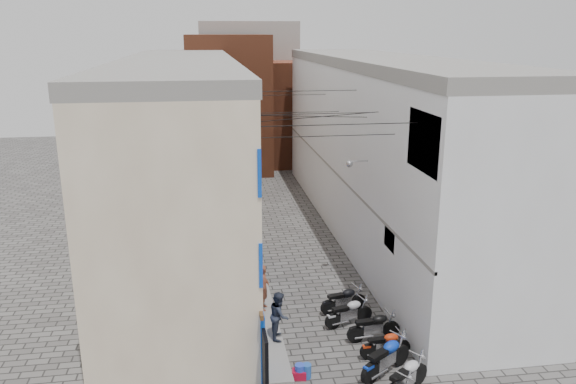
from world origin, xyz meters
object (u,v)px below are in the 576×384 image
motorcycle_e (374,325)px  red_crate (299,374)px  motorcycle_g (344,299)px  water_jug_far (307,371)px  person_b (279,315)px  motorcycle_b (407,376)px  person_a (263,287)px  water_jug_near (300,371)px  motorcycle_d (386,343)px  motorcycle_f (349,311)px  motorcycle_c (386,356)px

motorcycle_e → red_crate: motorcycle_e is taller
motorcycle_g → water_jug_far: 4.48m
motorcycle_e → person_b: person_b is taller
motorcycle_b → person_a: (-3.57, 5.35, 0.54)m
motorcycle_g → person_b: size_ratio=1.13×
motorcycle_b → water_jug_near: 3.19m
motorcycle_d → red_crate: bearing=-80.0°
motorcycle_f → water_jug_near: size_ratio=4.07×
water_jug_near → motorcycle_c: bearing=-3.7°
motorcycle_d → motorcycle_f: bearing=-167.6°
motorcycle_c → motorcycle_e: bearing=140.4°
motorcycle_g → red_crate: bearing=-44.5°
person_b → person_a: bearing=18.6°
motorcycle_c → water_jug_far: motorcycle_c is taller
motorcycle_c → red_crate: bearing=-127.0°
person_b → red_crate: person_b is taller
motorcycle_c → red_crate: size_ratio=5.02×
person_a → red_crate: bearing=-159.0°
motorcycle_c → person_a: bearing=-175.9°
motorcycle_c → motorcycle_g: (-0.30, 4.10, -0.09)m
motorcycle_e → water_jug_near: 3.41m
motorcycle_g → water_jug_far: size_ratio=4.11×
motorcycle_d → motorcycle_g: motorcycle_g is taller
motorcycle_f → motorcycle_c: bearing=-9.1°
motorcycle_f → water_jug_near: motorcycle_f is taller
motorcycle_g → water_jug_far: bearing=-42.0°
motorcycle_f → motorcycle_d: bearing=0.8°
motorcycle_d → water_jug_near: bearing=-79.9°
motorcycle_d → person_b: 3.58m
water_jug_far → red_crate: water_jug_far is taller
motorcycle_g → motorcycle_f: bearing=-17.0°
motorcycle_b → motorcycle_e: size_ratio=1.06×
motorcycle_b → person_a: person_a is taller
motorcycle_e → red_crate: size_ratio=4.41×
motorcycle_d → motorcycle_c: bearing=-21.5°
person_a → water_jug_near: person_a is taller
motorcycle_c → person_b: (-2.99, 2.22, 0.44)m
motorcycle_f → person_a: 3.23m
motorcycle_g → motorcycle_b: bearing=-7.0°
person_a → motorcycle_d: bearing=-121.3°
motorcycle_b → motorcycle_c: size_ratio=0.93×
motorcycle_c → person_a: 5.46m
motorcycle_d → red_crate: motorcycle_d is taller
motorcycle_c → motorcycle_d: size_ratio=1.27×
motorcycle_c → person_a: (-3.29, 4.32, 0.50)m
motorcycle_g → red_crate: size_ratio=4.31×
motorcycle_c → water_jug_near: motorcycle_c is taller
motorcycle_d → motorcycle_b: bearing=-4.3°
motorcycle_e → water_jug_near: size_ratio=4.10×
motorcycle_b → red_crate: (-2.94, 1.20, -0.45)m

